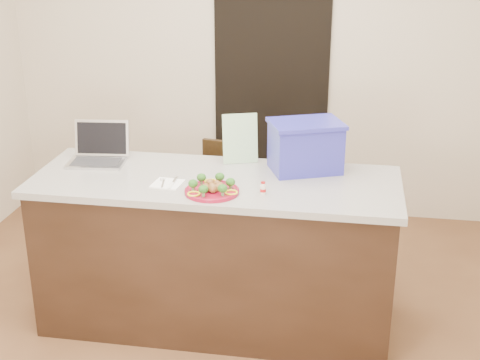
% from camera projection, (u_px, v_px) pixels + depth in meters
% --- Properties ---
extents(ground, '(4.00, 4.00, 0.00)m').
position_uv_depth(ground, '(209.00, 343.00, 3.84)').
color(ground, brown).
rests_on(ground, ground).
extents(room_shell, '(4.00, 4.00, 4.00)m').
position_uv_depth(room_shell, '(203.00, 63.00, 3.25)').
color(room_shell, white).
rests_on(room_shell, ground).
extents(doorway, '(0.90, 0.02, 2.00)m').
position_uv_depth(doorway, '(271.00, 92.00, 5.28)').
color(doorway, black).
rests_on(doorway, ground).
extents(island, '(2.06, 0.76, 0.92)m').
position_uv_depth(island, '(216.00, 252.00, 3.90)').
color(island, black).
rests_on(island, ground).
extents(plate, '(0.29, 0.29, 0.02)m').
position_uv_depth(plate, '(212.00, 191.00, 3.54)').
color(plate, maroon).
rests_on(plate, island).
extents(meatballs, '(0.12, 0.12, 0.04)m').
position_uv_depth(meatballs, '(212.00, 186.00, 3.52)').
color(meatballs, brown).
rests_on(meatballs, plate).
extents(broccoli, '(0.24, 0.24, 0.04)m').
position_uv_depth(broccoli, '(212.00, 183.00, 3.52)').
color(broccoli, '#1C4B14').
rests_on(broccoli, plate).
extents(pepper_rings, '(0.26, 0.26, 0.01)m').
position_uv_depth(pepper_rings, '(212.00, 189.00, 3.53)').
color(pepper_rings, yellow).
rests_on(pepper_rings, plate).
extents(napkin, '(0.17, 0.17, 0.01)m').
position_uv_depth(napkin, '(167.00, 184.00, 3.66)').
color(napkin, white).
rests_on(napkin, island).
extents(fork, '(0.03, 0.14, 0.00)m').
position_uv_depth(fork, '(164.00, 182.00, 3.66)').
color(fork, silver).
rests_on(fork, napkin).
extents(knife, '(0.02, 0.18, 0.01)m').
position_uv_depth(knife, '(172.00, 184.00, 3.63)').
color(knife, white).
rests_on(knife, napkin).
extents(yogurt_bottle, '(0.03, 0.03, 0.07)m').
position_uv_depth(yogurt_bottle, '(263.00, 189.00, 3.52)').
color(yogurt_bottle, silver).
rests_on(yogurt_bottle, island).
extents(laptop, '(0.35, 0.29, 0.23)m').
position_uv_depth(laptop, '(99.00, 151.00, 3.99)').
color(laptop, '#B5B5BA').
rests_on(laptop, island).
extents(leaflet, '(0.21, 0.11, 0.29)m').
position_uv_depth(leaflet, '(240.00, 139.00, 3.93)').
color(leaflet, white).
rests_on(leaflet, island).
extents(blue_box, '(0.48, 0.42, 0.29)m').
position_uv_depth(blue_box, '(305.00, 146.00, 3.81)').
color(blue_box, '#2C2B9E').
rests_on(blue_box, island).
extents(chair, '(0.43, 0.43, 0.84)m').
position_uv_depth(chair, '(226.00, 194.00, 4.69)').
color(chair, '#311F0E').
rests_on(chair, ground).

